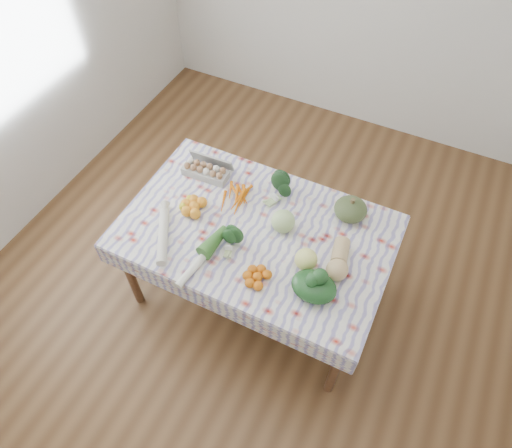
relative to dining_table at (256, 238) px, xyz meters
name	(u,v)px	position (x,y,z in m)	size (l,w,h in m)	color
ground	(256,291)	(0.00, 0.00, -0.68)	(4.50, 4.50, 0.00)	#53351C
dining_table	(256,238)	(0.00, 0.00, 0.00)	(1.60, 1.00, 0.75)	brown
tablecloth	(256,230)	(0.00, 0.00, 0.08)	(1.66, 1.06, 0.01)	silver
egg_carton	(205,171)	(-0.51, 0.26, 0.13)	(0.31, 0.13, 0.08)	#A5A5A0
carrot_bunch	(235,196)	(-0.24, 0.17, 0.10)	(0.22, 0.20, 0.04)	orange
kale_bunch	(280,190)	(0.02, 0.31, 0.16)	(0.17, 0.15, 0.15)	#173819
kabocha_squash	(351,209)	(0.48, 0.36, 0.15)	(0.21, 0.21, 0.14)	#43522B
cabbage	(283,221)	(0.14, 0.08, 0.16)	(0.15, 0.15, 0.15)	#ADD182
butternut_squash	(339,259)	(0.54, -0.02, 0.15)	(0.13, 0.27, 0.13)	tan
orange_cluster	(194,207)	(-0.42, -0.03, 0.12)	(0.23, 0.23, 0.08)	orange
broccoli	(230,241)	(-0.08, -0.18, 0.13)	(0.13, 0.13, 0.09)	#1E4B1E
mandarin_cluster	(257,277)	(0.16, -0.32, 0.11)	(0.19, 0.19, 0.06)	#D1650F
grapefruit	(306,259)	(0.37, -0.11, 0.15)	(0.13, 0.13, 0.13)	#E5E774
spinach_bag	(314,287)	(0.48, -0.25, 0.14)	(0.26, 0.21, 0.11)	#153818
daikon	(163,236)	(-0.47, -0.31, 0.11)	(0.06, 0.06, 0.42)	beige
leek	(202,258)	(-0.19, -0.34, 0.11)	(0.05, 0.05, 0.45)	white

